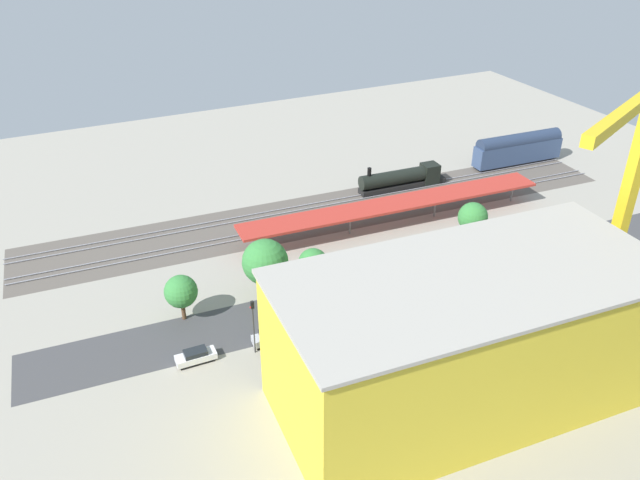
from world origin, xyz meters
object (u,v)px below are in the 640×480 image
at_px(parked_car_1, 486,275).
at_px(street_tree_1, 473,217).
at_px(parked_car_5, 270,338).
at_px(platform_canopy_near, 394,204).
at_px(street_tree_0, 265,262).
at_px(parked_car_4, 327,321).
at_px(street_tree_2, 181,292).
at_px(tower_crane, 625,191).
at_px(traffic_light, 253,320).
at_px(box_truck_0, 487,276).
at_px(passenger_coach, 518,148).
at_px(parked_car_3, 382,307).
at_px(street_tree_3, 313,263).
at_px(parked_car_0, 532,262).
at_px(parked_car_2, 434,291).
at_px(locomotive, 404,179).
at_px(construction_building, 466,340).
at_px(parked_car_6, 196,357).

distance_m(parked_car_1, street_tree_1, 10.09).
bearing_deg(parked_car_5, parked_car_1, -179.57).
bearing_deg(platform_canopy_near, street_tree_0, 21.71).
xyz_separation_m(parked_car_4, street_tree_2, (15.57, -9.07, 3.34)).
relative_size(tower_crane, traffic_light, 4.13).
bearing_deg(box_truck_0, street_tree_0, -20.90).
height_order(passenger_coach, parked_car_3, passenger_coach).
bearing_deg(street_tree_3, platform_canopy_near, -149.24).
bearing_deg(parked_car_0, traffic_light, 1.35).
bearing_deg(tower_crane, parked_car_1, -63.90).
distance_m(parked_car_2, box_truck_0, 7.69).
height_order(locomotive, construction_building, construction_building).
xyz_separation_m(parked_car_5, parked_car_6, (8.91, -0.45, -0.08)).
height_order(box_truck_0, street_tree_1, street_tree_1).
height_order(parked_car_5, street_tree_3, street_tree_3).
distance_m(construction_building, street_tree_2, 34.99).
xyz_separation_m(parked_car_6, street_tree_0, (-12.07, -8.91, 4.60)).
relative_size(parked_car_0, parked_car_2, 1.09).
relative_size(parked_car_3, street_tree_2, 0.73).
xyz_separation_m(parked_car_1, traffic_light, (34.13, 1.09, 3.94)).
bearing_deg(parked_car_3, parked_car_0, -179.26).
relative_size(parked_car_6, traffic_light, 0.64).
height_order(parked_car_0, parked_car_1, parked_car_1).
relative_size(parked_car_2, parked_car_3, 0.95).
distance_m(locomotive, street_tree_3, 36.21).
height_order(tower_crane, box_truck_0, tower_crane).
bearing_deg(street_tree_3, traffic_light, 37.56).
bearing_deg(box_truck_0, parked_car_3, -3.78).
relative_size(parked_car_5, tower_crane, 0.15).
relative_size(parked_car_5, construction_building, 0.11).
relative_size(platform_canopy_near, construction_building, 1.32).
xyz_separation_m(construction_building, street_tree_1, (-20.31, -25.54, -2.58)).
distance_m(tower_crane, street_tree_0, 43.43).
xyz_separation_m(parked_car_1, parked_car_2, (8.58, 0.27, -0.10)).
relative_size(parked_car_0, box_truck_0, 0.54).
xyz_separation_m(passenger_coach, street_tree_2, (70.83, 21.62, 0.82)).
bearing_deg(street_tree_3, parked_car_3, 125.37).
distance_m(platform_canopy_near, parked_car_1, 19.74).
bearing_deg(parked_car_4, locomotive, -134.30).
height_order(box_truck_0, street_tree_2, street_tree_2).
height_order(street_tree_2, traffic_light, traffic_light).
distance_m(platform_canopy_near, parked_car_2, 20.43).
height_order(parked_car_3, box_truck_0, box_truck_0).
bearing_deg(street_tree_2, street_tree_3, 176.43).
bearing_deg(traffic_light, passenger_coach, -154.07).
bearing_deg(street_tree_3, passenger_coach, -156.97).
xyz_separation_m(tower_crane, street_tree_3, (28.98, -20.86, -13.63)).
xyz_separation_m(locomotive, parked_car_1, (5.52, 30.49, -0.97)).
bearing_deg(passenger_coach, box_truck_0, 45.05).
bearing_deg(street_tree_1, street_tree_0, -1.14).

